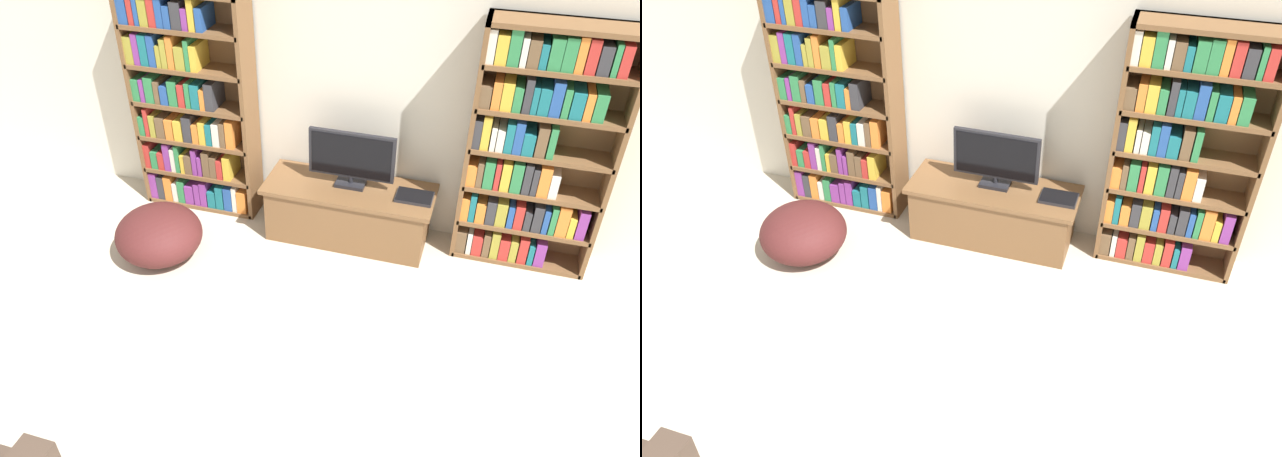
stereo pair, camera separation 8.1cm
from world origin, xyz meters
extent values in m
cube|color=silver|center=(0.00, 4.23, 1.30)|extent=(8.80, 0.06, 2.60)
cube|color=brown|center=(-1.92, 4.03, 0.97)|extent=(0.04, 0.30, 1.93)
cube|color=brown|center=(-0.91, 4.03, 0.97)|extent=(0.04, 0.30, 1.93)
cube|color=brown|center=(-1.42, 4.16, 0.97)|extent=(1.04, 0.04, 1.93)
cube|color=brown|center=(-1.42, 4.03, 0.02)|extent=(1.01, 0.30, 0.04)
cube|color=#7F338C|center=(-1.87, 4.02, 0.16)|extent=(0.07, 0.24, 0.26)
cube|color=#333338|center=(-1.80, 4.02, 0.15)|extent=(0.06, 0.24, 0.23)
cube|color=orange|center=(-1.72, 4.02, 0.16)|extent=(0.07, 0.24, 0.24)
cube|color=silver|center=(-1.65, 4.02, 0.13)|extent=(0.05, 0.24, 0.18)
cube|color=#2D7F47|center=(-1.59, 4.02, 0.14)|extent=(0.06, 0.24, 0.22)
cube|color=#7F338C|center=(-1.51, 4.02, 0.13)|extent=(0.08, 0.24, 0.18)
cube|color=#7F338C|center=(-1.43, 4.02, 0.14)|extent=(0.05, 0.24, 0.21)
cube|color=#7F338C|center=(-1.37, 4.02, 0.15)|extent=(0.06, 0.24, 0.23)
cube|color=#196B75|center=(-1.29, 4.02, 0.12)|extent=(0.07, 0.24, 0.16)
cube|color=#196B75|center=(-1.21, 4.02, 0.15)|extent=(0.07, 0.24, 0.22)
cube|color=#234C99|center=(-1.13, 4.02, 0.15)|extent=(0.08, 0.24, 0.23)
cube|color=silver|center=(-1.07, 4.02, 0.16)|extent=(0.04, 0.24, 0.25)
cube|color=orange|center=(-1.00, 4.02, 0.14)|extent=(0.08, 0.24, 0.21)
cube|color=brown|center=(-1.42, 4.03, 0.34)|extent=(1.01, 0.30, 0.04)
cube|color=#B72D28|center=(-1.88, 4.02, 0.47)|extent=(0.05, 0.24, 0.22)
cube|color=#2D7F47|center=(-1.81, 4.02, 0.44)|extent=(0.06, 0.24, 0.16)
cube|color=#B72D28|center=(-1.75, 4.02, 0.44)|extent=(0.06, 0.24, 0.16)
cube|color=#7F338C|center=(-1.68, 4.02, 0.49)|extent=(0.06, 0.24, 0.26)
cube|color=silver|center=(-1.63, 4.02, 0.47)|extent=(0.04, 0.24, 0.22)
cube|color=#2D7F47|center=(-1.58, 4.02, 0.49)|extent=(0.04, 0.24, 0.26)
cube|color=gold|center=(-1.54, 4.02, 0.45)|extent=(0.04, 0.24, 0.17)
cube|color=brown|center=(-1.48, 4.02, 0.45)|extent=(0.07, 0.24, 0.18)
cube|color=#7F338C|center=(-1.42, 4.02, 0.48)|extent=(0.04, 0.24, 0.24)
cube|color=#7F338C|center=(-1.37, 4.02, 0.45)|extent=(0.04, 0.24, 0.18)
cube|color=brown|center=(-1.31, 4.02, 0.48)|extent=(0.07, 0.24, 0.24)
cube|color=brown|center=(-1.24, 4.02, 0.46)|extent=(0.06, 0.24, 0.20)
cube|color=#B72D28|center=(-1.18, 4.02, 0.45)|extent=(0.05, 0.24, 0.18)
cube|color=gold|center=(-1.12, 4.02, 0.47)|extent=(0.06, 0.24, 0.22)
cube|color=brown|center=(-1.42, 4.03, 0.66)|extent=(1.01, 0.30, 0.04)
cube|color=#2D7F47|center=(-1.88, 4.02, 0.77)|extent=(0.05, 0.24, 0.17)
cube|color=#B72D28|center=(-1.82, 4.02, 0.81)|extent=(0.04, 0.24, 0.25)
cube|color=#9E9333|center=(-1.77, 4.02, 0.78)|extent=(0.05, 0.24, 0.20)
cube|color=brown|center=(-1.70, 4.02, 0.77)|extent=(0.08, 0.24, 0.19)
cube|color=orange|center=(-1.62, 4.02, 0.77)|extent=(0.07, 0.24, 0.18)
cube|color=gold|center=(-1.53, 4.02, 0.77)|extent=(0.08, 0.24, 0.18)
cube|color=#333338|center=(-1.44, 4.02, 0.79)|extent=(0.08, 0.24, 0.23)
cube|color=orange|center=(-1.37, 4.02, 0.76)|extent=(0.06, 0.24, 0.17)
cube|color=gold|center=(-1.31, 4.02, 0.78)|extent=(0.06, 0.24, 0.20)
cube|color=#196B75|center=(-1.25, 4.02, 0.77)|extent=(0.05, 0.24, 0.19)
cube|color=silver|center=(-1.18, 4.02, 0.78)|extent=(0.06, 0.24, 0.20)
cube|color=brown|center=(-1.12, 4.02, 0.79)|extent=(0.05, 0.24, 0.22)
cube|color=orange|center=(-1.06, 4.02, 0.80)|extent=(0.07, 0.24, 0.24)
cube|color=brown|center=(-1.42, 4.03, 0.98)|extent=(1.01, 0.30, 0.04)
cube|color=#2D7F47|center=(-1.87, 4.02, 1.09)|extent=(0.07, 0.24, 0.19)
cube|color=#7F338C|center=(-1.81, 4.02, 1.10)|extent=(0.04, 0.24, 0.19)
cube|color=#2D7F47|center=(-1.74, 4.02, 1.11)|extent=(0.08, 0.24, 0.22)
cube|color=brown|center=(-1.68, 4.02, 1.10)|extent=(0.04, 0.24, 0.19)
cube|color=#234C99|center=(-1.61, 4.02, 1.08)|extent=(0.07, 0.24, 0.16)
cube|color=#2D7F47|center=(-1.53, 4.02, 1.11)|extent=(0.08, 0.24, 0.21)
cube|color=#B72D28|center=(-1.45, 4.02, 1.10)|extent=(0.06, 0.24, 0.19)
cube|color=#2D7F47|center=(-1.40, 4.02, 1.11)|extent=(0.04, 0.24, 0.21)
cube|color=#196B75|center=(-1.33, 4.02, 1.10)|extent=(0.07, 0.24, 0.20)
cube|color=orange|center=(-1.27, 4.02, 1.09)|extent=(0.04, 0.24, 0.17)
cube|color=#333338|center=(-1.21, 4.02, 1.12)|extent=(0.07, 0.24, 0.23)
cube|color=brown|center=(-1.42, 4.03, 1.31)|extent=(1.01, 0.30, 0.04)
cube|color=#9E9333|center=(-1.87, 4.02, 1.44)|extent=(0.07, 0.24, 0.22)
cube|color=#7F338C|center=(-1.80, 4.02, 1.45)|extent=(0.05, 0.24, 0.25)
cube|color=#196B75|center=(-1.73, 4.02, 1.45)|extent=(0.07, 0.24, 0.25)
cube|color=#234C99|center=(-1.66, 4.02, 1.45)|extent=(0.06, 0.24, 0.25)
cube|color=#9E9333|center=(-1.61, 4.02, 1.41)|extent=(0.04, 0.24, 0.18)
cube|color=#9E9333|center=(-1.56, 4.02, 1.44)|extent=(0.05, 0.24, 0.23)
cube|color=orange|center=(-1.50, 4.02, 1.45)|extent=(0.05, 0.24, 0.26)
cube|color=#9E9333|center=(-1.42, 4.02, 1.42)|extent=(0.08, 0.24, 0.18)
cube|color=#2D7F47|center=(-1.35, 4.02, 1.45)|extent=(0.04, 0.24, 0.24)
cube|color=gold|center=(-1.30, 4.02, 1.43)|extent=(0.05, 0.24, 0.20)
cube|color=brown|center=(-1.42, 4.03, 1.63)|extent=(1.01, 0.30, 0.04)
cube|color=#234C99|center=(-1.86, 4.02, 1.76)|extent=(0.08, 0.24, 0.23)
cube|color=#B72D28|center=(-1.79, 4.02, 1.77)|extent=(0.05, 0.24, 0.25)
cube|color=#234C99|center=(-1.74, 4.02, 1.76)|extent=(0.04, 0.24, 0.22)
cube|color=#9E9333|center=(-1.68, 4.02, 1.75)|extent=(0.07, 0.24, 0.20)
cube|color=#B72D28|center=(-1.61, 4.02, 1.75)|extent=(0.06, 0.24, 0.21)
cube|color=#234C99|center=(-1.55, 4.02, 1.75)|extent=(0.06, 0.24, 0.22)
cube|color=#234C99|center=(-1.48, 4.02, 1.73)|extent=(0.06, 0.24, 0.17)
cube|color=#333338|center=(-1.41, 4.02, 1.75)|extent=(0.08, 0.24, 0.21)
cube|color=#7F338C|center=(-1.34, 4.02, 1.73)|extent=(0.05, 0.24, 0.16)
cube|color=gold|center=(-1.28, 4.02, 1.76)|extent=(0.05, 0.24, 0.23)
cube|color=#234C99|center=(-1.22, 4.02, 1.73)|extent=(0.05, 0.24, 0.18)
cube|color=brown|center=(0.86, 4.03, 0.97)|extent=(0.04, 0.30, 1.93)
cube|color=brown|center=(1.87, 4.03, 0.97)|extent=(0.04, 0.30, 1.93)
cube|color=brown|center=(1.37, 4.16, 0.97)|extent=(1.04, 0.04, 1.93)
cube|color=brown|center=(1.37, 4.03, 1.91)|extent=(1.04, 0.30, 0.04)
cube|color=brown|center=(1.37, 4.03, 0.02)|extent=(1.01, 0.30, 0.04)
cube|color=brown|center=(0.92, 4.02, 0.14)|extent=(0.08, 0.24, 0.20)
cube|color=silver|center=(0.99, 4.02, 0.13)|extent=(0.04, 0.24, 0.19)
cube|color=#B72D28|center=(1.05, 4.02, 0.13)|extent=(0.08, 0.24, 0.18)
cube|color=brown|center=(1.13, 4.02, 0.14)|extent=(0.05, 0.24, 0.21)
cube|color=#9E9333|center=(1.19, 4.02, 0.16)|extent=(0.06, 0.24, 0.25)
cube|color=#B72D28|center=(1.27, 4.02, 0.13)|extent=(0.08, 0.24, 0.19)
cube|color=#9E9333|center=(1.34, 4.02, 0.13)|extent=(0.06, 0.24, 0.19)
cube|color=#B72D28|center=(1.41, 4.02, 0.15)|extent=(0.07, 0.24, 0.23)
cube|color=#196B75|center=(1.47, 4.02, 0.13)|extent=(0.04, 0.24, 0.18)
cube|color=#7F338C|center=(1.54, 4.02, 0.14)|extent=(0.08, 0.24, 0.21)
cube|color=brown|center=(1.37, 4.03, 0.34)|extent=(1.01, 0.30, 0.04)
cube|color=orange|center=(0.91, 4.02, 0.46)|extent=(0.06, 0.24, 0.20)
cube|color=#196B75|center=(0.97, 4.02, 0.48)|extent=(0.05, 0.24, 0.24)
cube|color=orange|center=(1.03, 4.02, 0.44)|extent=(0.07, 0.24, 0.17)
cube|color=#333338|center=(1.11, 4.02, 0.46)|extent=(0.07, 0.24, 0.20)
cube|color=#9E9333|center=(1.19, 4.02, 0.46)|extent=(0.08, 0.24, 0.20)
cube|color=#234C99|center=(1.26, 4.02, 0.45)|extent=(0.04, 0.24, 0.18)
cube|color=#B72D28|center=(1.32, 4.02, 0.46)|extent=(0.07, 0.24, 0.20)
cube|color=#333338|center=(1.39, 4.02, 0.44)|extent=(0.05, 0.24, 0.16)
cube|color=#333338|center=(1.46, 4.02, 0.47)|extent=(0.07, 0.24, 0.22)
cube|color=#234C99|center=(1.52, 4.02, 0.46)|extent=(0.04, 0.24, 0.20)
cube|color=#2D7F47|center=(1.57, 4.02, 0.48)|extent=(0.04, 0.24, 0.24)
cube|color=orange|center=(1.64, 4.02, 0.49)|extent=(0.08, 0.24, 0.26)
cube|color=gold|center=(1.71, 4.02, 0.45)|extent=(0.05, 0.24, 0.17)
cube|color=#7F338C|center=(1.78, 4.02, 0.48)|extent=(0.07, 0.24, 0.24)
cube|color=brown|center=(1.37, 4.03, 0.66)|extent=(1.01, 0.30, 0.04)
cube|color=orange|center=(0.92, 4.02, 0.77)|extent=(0.07, 0.24, 0.17)
cube|color=brown|center=(0.98, 4.02, 0.78)|extent=(0.04, 0.24, 0.20)
cube|color=#2D7F47|center=(1.04, 4.02, 0.79)|extent=(0.07, 0.24, 0.23)
cube|color=#B72D28|center=(1.11, 4.02, 0.79)|extent=(0.04, 0.24, 0.22)
cube|color=gold|center=(1.17, 4.02, 0.80)|extent=(0.07, 0.24, 0.23)
cube|color=#2D7F47|center=(1.25, 4.02, 0.80)|extent=(0.08, 0.24, 0.24)
cube|color=#333338|center=(1.32, 4.02, 0.80)|extent=(0.06, 0.24, 0.25)
cube|color=#333338|center=(1.38, 4.02, 0.79)|extent=(0.04, 0.24, 0.22)
cube|color=orange|center=(1.44, 4.02, 0.80)|extent=(0.08, 0.24, 0.25)
cube|color=silver|center=(1.51, 4.02, 0.77)|extent=(0.06, 0.24, 0.19)
cube|color=brown|center=(1.37, 4.03, 0.98)|extent=(1.01, 0.30, 0.04)
cube|color=#333338|center=(0.91, 4.02, 1.11)|extent=(0.06, 0.24, 0.22)
cube|color=gold|center=(0.97, 4.02, 1.13)|extent=(0.06, 0.24, 0.26)
cube|color=silver|center=(1.03, 4.02, 1.09)|extent=(0.04, 0.24, 0.18)
cube|color=silver|center=(1.08, 4.02, 1.09)|extent=(0.05, 0.24, 0.17)
cube|color=#196B75|center=(1.14, 4.02, 1.12)|extent=(0.06, 0.24, 0.23)
cube|color=#234C99|center=(1.20, 4.02, 1.13)|extent=(0.06, 0.24, 0.25)
cube|color=#196B75|center=(1.27, 4.02, 1.09)|extent=(0.08, 0.24, 0.17)
cube|color=brown|center=(1.36, 4.02, 1.12)|extent=(0.07, 0.24, 0.23)
cube|color=#2D7F47|center=(1.43, 4.02, 1.12)|extent=(0.05, 0.24, 0.23)
cube|color=brown|center=(1.37, 4.03, 1.31)|extent=(1.01, 0.30, 0.04)
cube|color=brown|center=(0.92, 4.02, 1.40)|extent=(0.08, 0.24, 0.16)
cube|color=orange|center=(1.00, 4.02, 1.42)|extent=(0.06, 0.24, 0.20)
cube|color=gold|center=(1.07, 4.02, 1.42)|extent=(0.08, 0.24, 0.20)
cube|color=#2D7F47|center=(1.14, 4.02, 1.41)|extent=(0.06, 0.24, 0.18)
cube|color=#333338|center=(1.20, 4.02, 1.45)|extent=(0.05, 0.24, 0.25)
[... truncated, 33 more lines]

